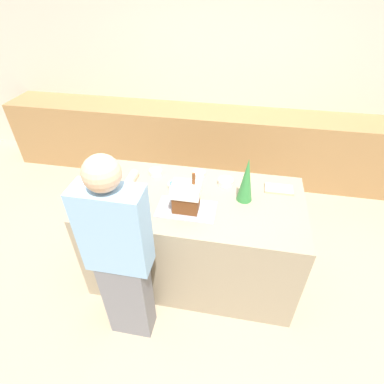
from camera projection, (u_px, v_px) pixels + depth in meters
The scene contains 14 objects.
ground_plane at pixel (194, 268), 3.08m from camera, with size 12.00×12.00×0.00m, color tan.
wall_back at pixel (223, 76), 3.99m from camera, with size 8.00×0.05×2.60m.
back_cabinet_block at pixel (217, 144), 4.24m from camera, with size 6.00×0.60×0.93m.
kitchen_island at pixel (194, 237), 2.80m from camera, with size 1.85×0.94×0.93m.
baking_tray at pixel (186, 209), 2.39m from camera, with size 0.47×0.27×0.01m.
gingerbread_house at pixel (186, 197), 2.31m from camera, with size 0.22×0.17×0.33m.
decorative_tree at pixel (246, 180), 2.38m from camera, with size 0.13×0.13×0.39m.
candy_bowl_beside_tree at pixel (199, 174), 2.76m from camera, with size 0.11×0.11×0.05m.
candy_bowl_far_right at pixel (156, 172), 2.78m from camera, with size 0.12×0.12×0.05m.
candy_bowl_center_rear at pixel (174, 185), 2.62m from camera, with size 0.11×0.11×0.04m.
candy_bowl_far_left at pixel (226, 182), 2.65m from camera, with size 0.13×0.13×0.05m.
cookbook at pixel (279, 189), 2.60m from camera, with size 0.24×0.14×0.02m.
mug at pixel (116, 187), 2.55m from camera, with size 0.10×0.10×0.10m.
person at pixel (120, 257), 2.08m from camera, with size 0.44×0.55×1.69m.
Camera 1 is at (0.34, -1.94, 2.50)m, focal length 28.00 mm.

